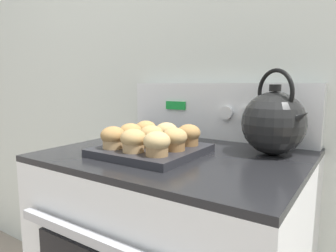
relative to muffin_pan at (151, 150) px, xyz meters
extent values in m
cube|color=silver|center=(0.05, 0.40, 0.30)|extent=(8.00, 0.05, 2.40)
cube|color=#B2B2B7|center=(0.05, -0.25, -0.16)|extent=(0.59, 0.02, 0.02)
cube|color=black|center=(0.05, 0.07, -0.02)|extent=(0.74, 0.60, 0.02)
cube|color=white|center=(0.05, 0.34, 0.09)|extent=(0.73, 0.05, 0.21)
cube|color=green|center=(-0.11, 0.31, 0.11)|extent=(0.09, 0.01, 0.03)
cylinder|color=white|center=(0.11, 0.31, 0.09)|extent=(0.05, 0.02, 0.05)
cylinder|color=white|center=(0.18, 0.31, 0.09)|extent=(0.05, 0.02, 0.05)
cylinder|color=white|center=(0.25, 0.31, 0.09)|extent=(0.05, 0.02, 0.05)
cylinder|color=white|center=(0.32, 0.31, 0.09)|extent=(0.05, 0.02, 0.05)
cube|color=#28282D|center=(0.00, 0.00, 0.00)|extent=(0.28, 0.28, 0.02)
cylinder|color=tan|center=(-0.08, -0.08, 0.03)|extent=(0.06, 0.06, 0.03)
ellipsoid|color=#B2844C|center=(-0.08, -0.08, 0.05)|extent=(0.07, 0.07, 0.05)
cylinder|color=tan|center=(0.00, -0.08, 0.03)|extent=(0.06, 0.06, 0.03)
ellipsoid|color=tan|center=(0.00, -0.08, 0.05)|extent=(0.07, 0.07, 0.05)
cylinder|color=#A37A4C|center=(0.08, -0.08, 0.03)|extent=(0.06, 0.06, 0.03)
ellipsoid|color=tan|center=(0.08, -0.08, 0.05)|extent=(0.07, 0.07, 0.05)
cylinder|color=tan|center=(-0.08, 0.00, 0.03)|extent=(0.06, 0.06, 0.03)
ellipsoid|color=tan|center=(-0.08, 0.00, 0.05)|extent=(0.07, 0.07, 0.05)
cylinder|color=tan|center=(0.00, 0.00, 0.03)|extent=(0.06, 0.06, 0.03)
ellipsoid|color=tan|center=(0.00, 0.00, 0.05)|extent=(0.07, 0.07, 0.05)
cylinder|color=olive|center=(0.08, 0.00, 0.03)|extent=(0.06, 0.06, 0.03)
ellipsoid|color=tan|center=(0.08, 0.00, 0.05)|extent=(0.07, 0.07, 0.05)
cylinder|color=tan|center=(-0.08, 0.08, 0.03)|extent=(0.06, 0.06, 0.03)
ellipsoid|color=tan|center=(-0.08, 0.08, 0.05)|extent=(0.07, 0.07, 0.05)
cylinder|color=tan|center=(0.00, 0.08, 0.03)|extent=(0.06, 0.06, 0.03)
ellipsoid|color=tan|center=(0.00, 0.08, 0.05)|extent=(0.07, 0.07, 0.05)
cylinder|color=olive|center=(0.08, 0.08, 0.03)|extent=(0.06, 0.06, 0.03)
ellipsoid|color=#B2844C|center=(0.08, 0.08, 0.05)|extent=(0.07, 0.07, 0.05)
sphere|color=black|center=(0.30, 0.20, 0.08)|extent=(0.18, 0.18, 0.18)
cylinder|color=black|center=(0.30, 0.20, 0.18)|extent=(0.03, 0.03, 0.02)
cone|color=black|center=(0.37, 0.15, 0.10)|extent=(0.10, 0.08, 0.07)
torus|color=black|center=(0.30, 0.20, 0.17)|extent=(0.13, 0.09, 0.14)
camera|label=1|loc=(0.52, -0.70, 0.20)|focal=32.00mm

